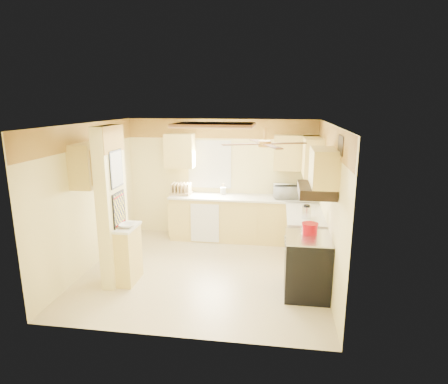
% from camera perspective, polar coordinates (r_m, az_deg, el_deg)
% --- Properties ---
extents(floor, '(4.00, 4.00, 0.00)m').
position_cam_1_polar(floor, '(6.61, -2.94, -11.89)').
color(floor, beige).
rests_on(floor, ground).
extents(ceiling, '(4.00, 4.00, 0.00)m').
position_cam_1_polar(ceiling, '(5.98, -3.23, 10.30)').
color(ceiling, white).
rests_on(ceiling, wall_back).
extents(wall_back, '(4.00, 0.00, 4.00)m').
position_cam_1_polar(wall_back, '(8.00, -0.41, 2.10)').
color(wall_back, '#F9E798').
rests_on(wall_back, floor).
extents(wall_front, '(4.00, 0.00, 4.00)m').
position_cam_1_polar(wall_front, '(4.42, -7.94, -7.60)').
color(wall_front, '#F9E798').
rests_on(wall_front, floor).
extents(wall_left, '(0.00, 3.80, 3.80)m').
position_cam_1_polar(wall_left, '(6.85, -19.71, -0.66)').
color(wall_left, '#F9E798').
rests_on(wall_left, floor).
extents(wall_right, '(0.00, 3.80, 3.80)m').
position_cam_1_polar(wall_right, '(6.12, 15.64, -2.00)').
color(wall_right, '#F9E798').
rests_on(wall_right, floor).
extents(wallpaper_border, '(4.00, 0.02, 0.40)m').
position_cam_1_polar(wallpaper_border, '(7.84, -0.44, 9.61)').
color(wallpaper_border, gold).
rests_on(wallpaper_border, wall_back).
extents(partition_column, '(0.20, 0.70, 2.50)m').
position_cam_1_polar(partition_column, '(6.09, -16.68, -2.14)').
color(partition_column, '#F9E798').
rests_on(partition_column, floor).
extents(partition_ledge, '(0.25, 0.55, 0.90)m').
position_cam_1_polar(partition_ledge, '(6.26, -14.33, -9.31)').
color(partition_ledge, '#DCC66C').
rests_on(partition_ledge, floor).
extents(ledge_top, '(0.28, 0.58, 0.04)m').
position_cam_1_polar(ledge_top, '(6.09, -14.59, -5.23)').
color(ledge_top, silver).
rests_on(ledge_top, partition_ledge).
extents(lower_cabinets_back, '(3.00, 0.60, 0.90)m').
position_cam_1_polar(lower_cabinets_back, '(7.85, 2.89, -4.17)').
color(lower_cabinets_back, '#DCC66C').
rests_on(lower_cabinets_back, floor).
extents(lower_cabinets_right, '(0.60, 1.40, 0.90)m').
position_cam_1_polar(lower_cabinets_right, '(6.90, 12.12, -7.02)').
color(lower_cabinets_right, '#DCC66C').
rests_on(lower_cabinets_right, floor).
extents(countertop_back, '(3.04, 0.64, 0.04)m').
position_cam_1_polar(countertop_back, '(7.71, 2.92, -0.86)').
color(countertop_back, silver).
rests_on(countertop_back, lower_cabinets_back).
extents(countertop_right, '(0.64, 1.44, 0.04)m').
position_cam_1_polar(countertop_right, '(6.75, 12.23, -3.27)').
color(countertop_right, silver).
rests_on(countertop_right, lower_cabinets_right).
extents(dishwasher_panel, '(0.58, 0.02, 0.80)m').
position_cam_1_polar(dishwasher_panel, '(7.67, -2.95, -4.77)').
color(dishwasher_panel, white).
rests_on(dishwasher_panel, lower_cabinets_back).
extents(window, '(0.92, 0.02, 1.02)m').
position_cam_1_polar(window, '(7.98, -2.21, 4.24)').
color(window, white).
rests_on(window, wall_back).
extents(upper_cab_back_left, '(0.60, 0.35, 0.70)m').
position_cam_1_polar(upper_cab_back_left, '(7.91, -6.75, 6.28)').
color(upper_cab_back_left, '#DCC66C').
rests_on(upper_cab_back_left, wall_back).
extents(upper_cab_back_right, '(0.90, 0.35, 0.70)m').
position_cam_1_polar(upper_cab_back_right, '(7.65, 11.00, 5.88)').
color(upper_cab_back_right, '#DCC66C').
rests_on(upper_cab_back_right, wall_back).
extents(upper_cab_right, '(0.35, 1.00, 0.70)m').
position_cam_1_polar(upper_cab_right, '(7.20, 13.35, 5.30)').
color(upper_cab_right, '#DCC66C').
rests_on(upper_cab_right, wall_right).
extents(upper_cab_left_wall, '(0.35, 0.75, 0.70)m').
position_cam_1_polar(upper_cab_left_wall, '(6.44, -19.78, 3.93)').
color(upper_cab_left_wall, '#DCC66C').
rests_on(upper_cab_left_wall, wall_left).
extents(upper_cab_over_stove, '(0.35, 0.76, 0.52)m').
position_cam_1_polar(upper_cab_over_stove, '(5.41, 14.97, 3.67)').
color(upper_cab_over_stove, '#DCC66C').
rests_on(upper_cab_over_stove, wall_right).
extents(stove, '(0.68, 0.77, 0.92)m').
position_cam_1_polar(stove, '(5.83, 12.53, -10.85)').
color(stove, black).
rests_on(stove, floor).
extents(range_hood, '(0.50, 0.76, 0.14)m').
position_cam_1_polar(range_hood, '(5.47, 13.88, 0.30)').
color(range_hood, black).
rests_on(range_hood, upper_cab_over_stove).
extents(poster_menu, '(0.02, 0.42, 0.57)m').
position_cam_1_polar(poster_menu, '(5.91, -16.09, 3.41)').
color(poster_menu, black).
rests_on(poster_menu, partition_column).
extents(poster_nashville, '(0.02, 0.42, 0.57)m').
position_cam_1_polar(poster_nashville, '(6.06, -15.69, -2.65)').
color(poster_nashville, black).
rests_on(poster_nashville, partition_column).
extents(ceiling_light_panel, '(1.35, 0.95, 0.06)m').
position_cam_1_polar(ceiling_light_panel, '(6.46, -1.44, 10.16)').
color(ceiling_light_panel, brown).
rests_on(ceiling_light_panel, ceiling).
extents(ceiling_fan, '(1.15, 1.15, 0.26)m').
position_cam_1_polar(ceiling_fan, '(5.18, 6.22, 7.38)').
color(ceiling_fan, gold).
rests_on(ceiling_fan, ceiling).
extents(vent_grate, '(0.02, 0.40, 0.25)m').
position_cam_1_polar(vent_grate, '(5.04, 17.41, 6.84)').
color(vent_grate, black).
rests_on(vent_grate, wall_right).
extents(microwave, '(0.54, 0.40, 0.28)m').
position_cam_1_polar(microwave, '(7.65, 9.51, 0.07)').
color(microwave, white).
rests_on(microwave, countertop_back).
extents(bowl, '(0.25, 0.25, 0.06)m').
position_cam_1_polar(bowl, '(6.02, -14.54, -4.97)').
color(bowl, white).
rests_on(bowl, ledge_top).
extents(dutch_oven, '(0.24, 0.24, 0.16)m').
position_cam_1_polar(dutch_oven, '(5.76, 12.95, -5.41)').
color(dutch_oven, '#B60611').
rests_on(dutch_oven, stove).
extents(kettle, '(0.15, 0.15, 0.23)m').
position_cam_1_polar(kettle, '(6.40, 12.46, -2.99)').
color(kettle, silver).
rests_on(kettle, countertop_right).
extents(dish_rack, '(0.44, 0.34, 0.24)m').
position_cam_1_polar(dish_rack, '(7.94, -6.56, 0.27)').
color(dish_rack, tan).
rests_on(dish_rack, countertop_back).
extents(utensil_crock, '(0.12, 0.12, 0.23)m').
position_cam_1_polar(utensil_crock, '(7.90, -0.14, 0.21)').
color(utensil_crock, white).
rests_on(utensil_crock, countertop_back).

